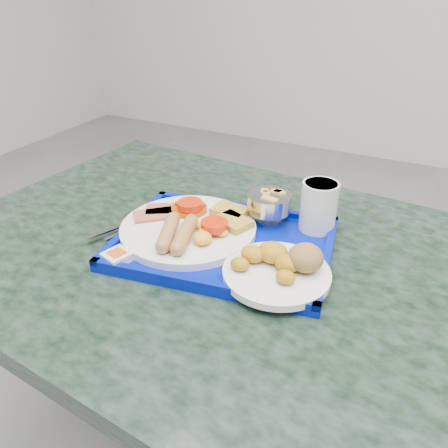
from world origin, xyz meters
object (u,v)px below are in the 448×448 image
(table, at_px, (231,325))
(juice_cup, at_px, (319,205))
(main_plate, at_px, (191,226))
(bread_plate, at_px, (281,266))
(tray, at_px, (224,244))
(fruit_bowl, at_px, (269,203))

(table, distance_m, juice_cup, 0.32)
(main_plate, height_order, bread_plate, bread_plate)
(tray, distance_m, bread_plate, 0.15)
(juice_cup, bearing_deg, fruit_bowl, -172.37)
(fruit_bowl, xyz_separation_m, juice_cup, (0.10, 0.01, 0.01))
(table, relative_size, fruit_bowl, 13.76)
(main_plate, height_order, juice_cup, juice_cup)
(table, distance_m, bread_plate, 0.26)
(table, relative_size, juice_cup, 12.38)
(table, height_order, main_plate, main_plate)
(main_plate, relative_size, fruit_bowl, 3.00)
(table, xyz_separation_m, main_plate, (-0.09, 0.01, 0.22))
(table, height_order, bread_plate, bread_plate)
(tray, distance_m, main_plate, 0.08)
(bread_plate, bearing_deg, main_plate, 164.85)
(tray, height_order, main_plate, main_plate)
(fruit_bowl, bearing_deg, table, -103.05)
(table, xyz_separation_m, juice_cup, (0.13, 0.13, 0.26))
(bread_plate, bearing_deg, table, 157.17)
(tray, xyz_separation_m, fruit_bowl, (0.05, 0.12, 0.05))
(fruit_bowl, bearing_deg, main_plate, -136.46)
(bread_plate, bearing_deg, juice_cup, 86.68)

